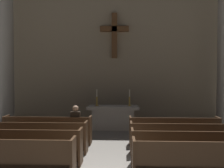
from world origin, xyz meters
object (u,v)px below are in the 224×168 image
Objects in this scene: pew_left_row_4 at (48,130)px; pew_right_row_3 at (180,138)px; lone_worshipper at (76,124)px; pew_right_row_4 at (174,131)px; pew_left_row_1 at (9,158)px; column_left_third at (7,57)px; pew_left_row_3 at (38,137)px; pew_right_row_1 at (200,161)px; pew_right_row_2 at (189,148)px; pew_left_row_2 at (26,146)px; altar at (113,117)px; candlestick_right at (130,101)px; candlestick_left at (97,101)px.

pew_left_row_4 is 1.00× the size of pew_right_row_3.
pew_right_row_4 is at bearing -0.66° from lone_worshipper.
column_left_third reaches higher than pew_left_row_1.
lone_worshipper is (3.73, -3.02, -2.46)m from column_left_third.
pew_left_row_3 is 2.24× the size of lone_worshipper.
pew_left_row_4 is at bearing -47.83° from column_left_third.
pew_right_row_1 is 9.67m from column_left_third.
pew_right_row_2 is at bearing 90.00° from pew_right_row_1.
pew_left_row_2 is 1.00× the size of pew_right_row_4.
pew_left_row_4 is at bearing 180.00° from pew_right_row_4.
altar is (4.89, -0.60, -2.62)m from column_left_third.
pew_left_row_3 and pew_right_row_4 have the same top height.
pew_right_row_2 is 2.03m from pew_right_row_4.
pew_right_row_1 is (4.25, -1.01, 0.00)m from pew_left_row_2.
lone_worshipper is at bearing 179.34° from pew_right_row_4.
pew_right_row_4 is at bearing -23.55° from column_left_third.
altar is at bearing -6.94° from column_left_third.
candlestick_right is at bearing 120.03° from pew_right_row_4.
pew_left_row_4 is 1.34× the size of altar.
candlestick_left reaches higher than altar.
pew_left_row_4 is 5.22m from pew_right_row_1.
column_left_third is 5.39m from lone_worshipper.
pew_right_row_3 is at bearing -90.00° from pew_right_row_4.
pew_right_row_4 is 2.24× the size of lone_worshipper.
altar is at bearing 49.22° from pew_left_row_4.
pew_left_row_3 is 3.83m from candlestick_left.
pew_right_row_3 is at bearing -58.58° from altar.
pew_right_row_4 is 8.10m from column_left_third.
pew_left_row_4 is 2.24× the size of lone_worshipper.
pew_right_row_1 is at bearing -90.00° from pew_right_row_4.
pew_left_row_1 is 4.36m from pew_right_row_2.
candlestick_left is at bearing 180.00° from candlestick_right.
column_left_third is at bearing 144.07° from pew_right_row_2.
pew_right_row_3 is at bearing 25.52° from pew_left_row_1.
candlestick_right is at bearing 50.91° from pew_left_row_3.
pew_right_row_3 is 4.18× the size of candlestick_right.
pew_left_row_2 is at bearing -154.48° from pew_right_row_4.
pew_left_row_2 is 2.03m from pew_left_row_4.
candlestick_right is at bearing 104.50° from pew_right_row_1.
lone_worshipper is at bearing -127.56° from candlestick_right.
column_left_third is 9.17× the size of candlestick_left.
pew_right_row_4 is 4.18× the size of candlestick_left.
altar reaches higher than pew_left_row_1.
pew_right_row_1 is 1.34× the size of altar.
candlestick_right is (2.82, 4.49, 0.76)m from pew_left_row_2.
column_left_third is 4.65m from candlestick_left.
pew_right_row_2 is 3.89m from lone_worshipper.
candlestick_right reaches higher than pew_right_row_3.
pew_right_row_3 is 4.54m from candlestick_left.
pew_left_row_4 is at bearing -177.75° from lone_worshipper.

